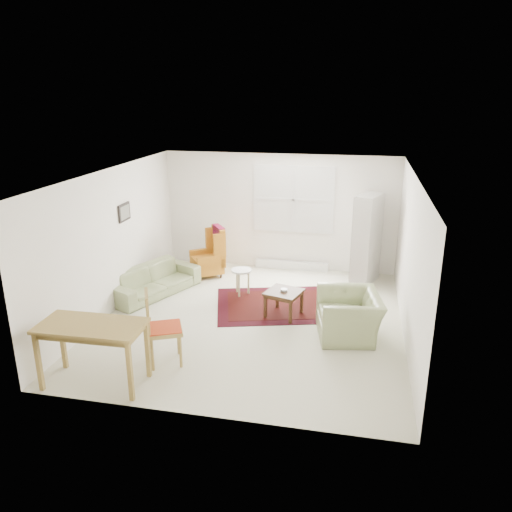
% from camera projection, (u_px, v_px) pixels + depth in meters
% --- Properties ---
extents(room, '(5.04, 5.54, 2.51)m').
position_uv_depth(room, '(256.00, 246.00, 8.38)').
color(room, beige).
rests_on(room, ground).
extents(rug, '(3.00, 2.34, 0.03)m').
position_uv_depth(rug, '(290.00, 304.00, 9.16)').
color(rug, black).
rests_on(rug, ground).
extents(sofa, '(1.44, 2.03, 0.76)m').
position_uv_depth(sofa, '(153.00, 275.00, 9.55)').
color(sofa, '#8A9664').
rests_on(sofa, ground).
extents(armchair, '(1.12, 1.23, 0.84)m').
position_uv_depth(armchair, '(349.00, 311.00, 7.90)').
color(armchair, '#8A9664').
rests_on(armchair, ground).
extents(wingback_chair, '(0.88, 0.88, 1.06)m').
position_uv_depth(wingback_chair, '(207.00, 252.00, 10.44)').
color(wingback_chair, '#C4791E').
rests_on(wingback_chair, ground).
extents(coffee_table, '(0.70, 0.70, 0.46)m').
position_uv_depth(coffee_table, '(284.00, 303.00, 8.65)').
color(coffee_table, '#3D2413').
rests_on(coffee_table, ground).
extents(stool, '(0.51, 0.51, 0.52)m').
position_uv_depth(stool, '(241.00, 282.00, 9.54)').
color(stool, white).
rests_on(stool, ground).
extents(cabinet, '(0.62, 0.81, 1.81)m').
position_uv_depth(cabinet, '(367.00, 239.00, 10.02)').
color(cabinet, silver).
rests_on(cabinet, ground).
extents(desk, '(1.39, 0.72, 0.87)m').
position_uv_depth(desk, '(94.00, 354.00, 6.58)').
color(desk, '#9F8340').
rests_on(desk, ground).
extents(desk_chair, '(0.64, 0.64, 1.10)m').
position_uv_depth(desk_chair, '(165.00, 327.00, 7.06)').
color(desk_chair, '#9F8340').
rests_on(desk_chair, ground).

